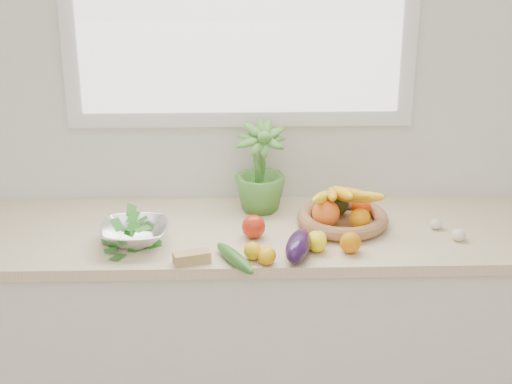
{
  "coord_description": "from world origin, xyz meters",
  "views": [
    {
      "loc": [
        -0.02,
        -0.63,
        2.09
      ],
      "look_at": [
        0.05,
        1.93,
        1.05
      ],
      "focal_mm": 55.0,
      "sensor_mm": 36.0,
      "label": 1
    }
  ],
  "objects_px": {
    "potted_herb": "(260,168)",
    "fruit_basket": "(342,213)",
    "colander_with_spinach": "(135,229)",
    "apple": "(254,227)",
    "eggplant": "(298,246)",
    "cucumber": "(235,258)"
  },
  "relations": [
    {
      "from": "apple",
      "to": "fruit_basket",
      "type": "bearing_deg",
      "value": 15.93
    },
    {
      "from": "apple",
      "to": "potted_herb",
      "type": "height_order",
      "value": "potted_herb"
    },
    {
      "from": "colander_with_spinach",
      "to": "cucumber",
      "type": "bearing_deg",
      "value": -24.27
    },
    {
      "from": "eggplant",
      "to": "fruit_basket",
      "type": "bearing_deg",
      "value": 54.59
    },
    {
      "from": "potted_herb",
      "to": "fruit_basket",
      "type": "xyz_separation_m",
      "value": [
        0.29,
        -0.16,
        -0.12
      ]
    },
    {
      "from": "apple",
      "to": "fruit_basket",
      "type": "xyz_separation_m",
      "value": [
        0.32,
        0.09,
        0.01
      ]
    },
    {
      "from": "colander_with_spinach",
      "to": "apple",
      "type": "bearing_deg",
      "value": 6.84
    },
    {
      "from": "cucumber",
      "to": "colander_with_spinach",
      "type": "bearing_deg",
      "value": 155.73
    },
    {
      "from": "potted_herb",
      "to": "fruit_basket",
      "type": "height_order",
      "value": "potted_herb"
    },
    {
      "from": "potted_herb",
      "to": "fruit_basket",
      "type": "relative_size",
      "value": 0.87
    },
    {
      "from": "fruit_basket",
      "to": "potted_herb",
      "type": "bearing_deg",
      "value": 151.7
    },
    {
      "from": "colander_with_spinach",
      "to": "potted_herb",
      "type": "bearing_deg",
      "value": 34.15
    },
    {
      "from": "cucumber",
      "to": "potted_herb",
      "type": "relative_size",
      "value": 0.71
    },
    {
      "from": "potted_herb",
      "to": "fruit_basket",
      "type": "bearing_deg",
      "value": -28.3
    },
    {
      "from": "eggplant",
      "to": "fruit_basket",
      "type": "distance_m",
      "value": 0.31
    },
    {
      "from": "apple",
      "to": "eggplant",
      "type": "distance_m",
      "value": 0.21
    },
    {
      "from": "eggplant",
      "to": "potted_herb",
      "type": "relative_size",
      "value": 0.61
    },
    {
      "from": "potted_herb",
      "to": "apple",
      "type": "bearing_deg",
      "value": -96.97
    },
    {
      "from": "eggplant",
      "to": "colander_with_spinach",
      "type": "relative_size",
      "value": 0.87
    },
    {
      "from": "cucumber",
      "to": "colander_with_spinach",
      "type": "xyz_separation_m",
      "value": [
        -0.34,
        0.15,
        0.04
      ]
    },
    {
      "from": "eggplant",
      "to": "potted_herb",
      "type": "distance_m",
      "value": 0.44
    },
    {
      "from": "colander_with_spinach",
      "to": "eggplant",
      "type": "bearing_deg",
      "value": -11.06
    }
  ]
}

